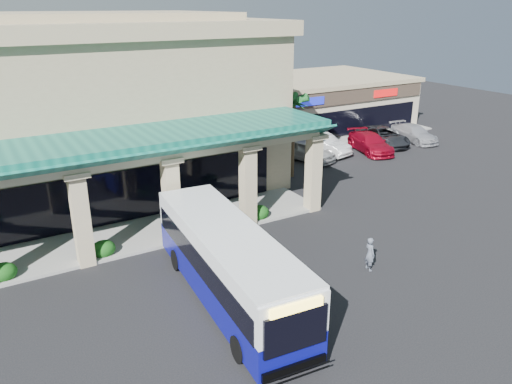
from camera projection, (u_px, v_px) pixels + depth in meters
ground at (275, 271)px, 23.55m from camera, size 110.00×110.00×0.00m
main_building at (26, 111)px, 30.62m from camera, size 30.80×14.80×11.35m
arcade at (62, 201)px, 24.21m from camera, size 30.00×6.20×5.70m
strip_mall at (297, 103)px, 50.59m from camera, size 22.50×12.50×4.90m
palm_0 at (293, 132)px, 35.29m from camera, size 2.40×2.40×6.60m
palm_1 at (281, 128)px, 38.32m from camera, size 2.40×2.40×5.80m
broadleaf_tree at (228, 124)px, 41.57m from camera, size 2.60×2.60×4.81m
transit_bus at (228, 265)px, 20.74m from camera, size 3.64×11.81×3.25m
pedestrian at (370, 254)px, 23.38m from camera, size 0.47×0.65×1.66m
car_silver at (307, 150)px, 39.92m from camera, size 3.15×5.19×1.65m
car_white at (322, 144)px, 41.74m from camera, size 2.88×5.45×1.71m
car_red at (370, 143)px, 42.24m from camera, size 3.54×5.84×1.58m
car_gray at (383, 136)px, 44.41m from camera, size 3.54×6.11×1.60m
car_extra at (414, 133)px, 45.53m from camera, size 2.58×5.31×1.49m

